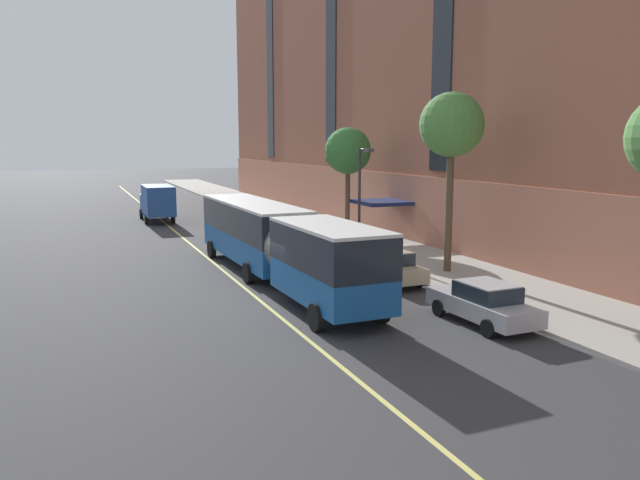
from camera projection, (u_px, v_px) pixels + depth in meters
ground_plane at (294, 300)px, 25.94m from camera, size 260.00×260.00×0.00m
sidewalk at (444, 268)px, 32.13m from camera, size 5.84×160.00×0.15m
city_bus at (276, 240)px, 28.92m from camera, size 3.26×18.39×3.47m
parked_car_green_0 at (247, 211)px, 51.84m from camera, size 2.11×4.28×1.56m
parked_car_champagne_1 at (387, 266)px, 29.12m from camera, size 2.04×4.70×1.56m
parked_car_silver_3 at (484, 303)px, 22.50m from camera, size 2.08×4.71×1.56m
parked_car_green_4 at (295, 231)px, 40.74m from camera, size 2.00×4.35×1.56m
parked_car_darkgray_5 at (225, 204)px, 58.33m from camera, size 1.98×4.36×1.56m
box_truck at (157, 201)px, 50.94m from camera, size 2.40×6.67×3.03m
street_tree_mid_block at (452, 127)px, 30.03m from camera, size 3.13×3.13×8.76m
street_tree_far_uptown at (348, 152)px, 41.25m from camera, size 3.08×3.08×7.32m
street_lamp at (361, 188)px, 35.34m from camera, size 0.36×1.48×6.06m
lane_centerline at (244, 288)px, 28.20m from camera, size 0.16×140.00×0.01m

